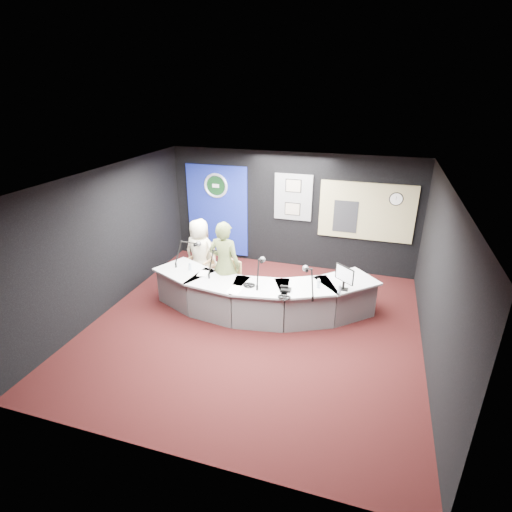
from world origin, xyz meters
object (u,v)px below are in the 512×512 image
(broadcast_desk, at_px, (260,295))
(armchair_left, at_px, (201,264))
(person_man, at_px, (200,253))
(person_woman, at_px, (225,265))
(armchair_right, at_px, (225,282))

(broadcast_desk, height_order, armchair_left, armchair_left)
(person_man, distance_m, person_woman, 1.11)
(broadcast_desk, distance_m, person_man, 1.83)
(armchair_left, relative_size, person_man, 0.65)
(armchair_right, bearing_deg, armchair_left, 165.09)
(armchair_right, bearing_deg, broadcast_desk, 18.41)
(person_man, bearing_deg, armchair_left, -0.00)
(armchair_left, distance_m, person_man, 0.27)
(person_woman, bearing_deg, armchair_right, -0.00)
(armchair_left, relative_size, person_woman, 0.56)
(armchair_left, relative_size, armchair_right, 0.95)
(armchair_left, xyz_separation_m, person_man, (0.00, 0.00, 0.27))
(broadcast_desk, xyz_separation_m, person_woman, (-0.75, 0.07, 0.53))
(broadcast_desk, relative_size, person_man, 2.90)
(armchair_right, xyz_separation_m, person_woman, (0.00, 0.00, 0.37))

